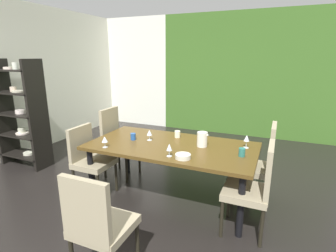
{
  "coord_description": "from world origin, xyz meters",
  "views": [
    {
      "loc": [
        1.52,
        -2.98,
        1.79
      ],
      "look_at": [
        0.14,
        0.24,
        0.85
      ],
      "focal_mm": 28.0,
      "sensor_mm": 36.0,
      "label": 1
    }
  ],
  "objects_px": {
    "wine_glass_near_window": "(247,139)",
    "chair_head_near": "(98,223)",
    "wine_glass_right": "(105,140)",
    "cup_near_shelf": "(133,137)",
    "wine_glass_rear": "(149,133)",
    "wine_glass_left": "(169,148)",
    "serving_bowl_center": "(183,156)",
    "cup_corner": "(242,152)",
    "chair_right_near": "(255,186)",
    "cup_north": "(177,134)",
    "chair_left_far": "(117,140)",
    "chair_right_far": "(260,161)",
    "chair_left_near": "(89,157)",
    "dining_table": "(172,150)",
    "pitcher_front": "(202,139)",
    "display_shelf": "(21,114)"
  },
  "relations": [
    {
      "from": "chair_left_far",
      "to": "chair_head_near",
      "type": "bearing_deg",
      "value": 29.78
    },
    {
      "from": "wine_glass_near_window",
      "to": "chair_head_near",
      "type": "bearing_deg",
      "value": -118.24
    },
    {
      "from": "cup_corner",
      "to": "chair_right_far",
      "type": "bearing_deg",
      "value": 64.46
    },
    {
      "from": "wine_glass_rear",
      "to": "cup_near_shelf",
      "type": "relative_size",
      "value": 1.61
    },
    {
      "from": "wine_glass_rear",
      "to": "chair_left_far",
      "type": "bearing_deg",
      "value": 158.74
    },
    {
      "from": "wine_glass_near_window",
      "to": "wine_glass_rear",
      "type": "bearing_deg",
      "value": -170.76
    },
    {
      "from": "chair_left_near",
      "to": "chair_left_far",
      "type": "bearing_deg",
      "value": -179.06
    },
    {
      "from": "chair_left_near",
      "to": "display_shelf",
      "type": "relative_size",
      "value": 0.53
    },
    {
      "from": "wine_glass_rear",
      "to": "cup_near_shelf",
      "type": "distance_m",
      "value": 0.22
    },
    {
      "from": "chair_left_far",
      "to": "cup_corner",
      "type": "distance_m",
      "value": 1.94
    },
    {
      "from": "chair_left_near",
      "to": "wine_glass_right",
      "type": "height_order",
      "value": "chair_left_near"
    },
    {
      "from": "wine_glass_left",
      "to": "cup_corner",
      "type": "xyz_separation_m",
      "value": [
        0.73,
        0.31,
        -0.05
      ]
    },
    {
      "from": "wine_glass_right",
      "to": "display_shelf",
      "type": "bearing_deg",
      "value": 167.23
    },
    {
      "from": "chair_left_far",
      "to": "wine_glass_near_window",
      "type": "bearing_deg",
      "value": 87.59
    },
    {
      "from": "wine_glass_rear",
      "to": "wine_glass_left",
      "type": "bearing_deg",
      "value": -42.53
    },
    {
      "from": "wine_glass_rear",
      "to": "cup_near_shelf",
      "type": "xyz_separation_m",
      "value": [
        -0.21,
        -0.07,
        -0.06
      ]
    },
    {
      "from": "chair_left_near",
      "to": "cup_north",
      "type": "height_order",
      "value": "chair_left_near"
    },
    {
      "from": "display_shelf",
      "to": "pitcher_front",
      "type": "xyz_separation_m",
      "value": [
        3.04,
        0.05,
        -0.06
      ]
    },
    {
      "from": "cup_north",
      "to": "chair_head_near",
      "type": "bearing_deg",
      "value": -89.74
    },
    {
      "from": "wine_glass_right",
      "to": "cup_near_shelf",
      "type": "height_order",
      "value": "wine_glass_right"
    },
    {
      "from": "chair_head_near",
      "to": "wine_glass_rear",
      "type": "xyz_separation_m",
      "value": [
        -0.3,
        1.47,
        0.29
      ]
    },
    {
      "from": "wine_glass_rear",
      "to": "wine_glass_right",
      "type": "distance_m",
      "value": 0.58
    },
    {
      "from": "chair_right_near",
      "to": "wine_glass_near_window",
      "type": "bearing_deg",
      "value": 16.73
    },
    {
      "from": "wine_glass_rear",
      "to": "serving_bowl_center",
      "type": "bearing_deg",
      "value": -34.09
    },
    {
      "from": "chair_left_near",
      "to": "chair_right_far",
      "type": "xyz_separation_m",
      "value": [
        2.06,
        0.65,
        0.03
      ]
    },
    {
      "from": "pitcher_front",
      "to": "cup_corner",
      "type": "bearing_deg",
      "value": -16.65
    },
    {
      "from": "chair_right_far",
      "to": "wine_glass_left",
      "type": "relative_size",
      "value": 7.04
    },
    {
      "from": "cup_corner",
      "to": "cup_near_shelf",
      "type": "xyz_separation_m",
      "value": [
        -1.39,
        0.04,
        -0.0
      ]
    },
    {
      "from": "wine_glass_rear",
      "to": "cup_north",
      "type": "relative_size",
      "value": 1.55
    },
    {
      "from": "dining_table",
      "to": "wine_glass_right",
      "type": "height_order",
      "value": "wine_glass_right"
    },
    {
      "from": "wine_glass_left",
      "to": "cup_north",
      "type": "distance_m",
      "value": 0.7
    },
    {
      "from": "serving_bowl_center",
      "to": "cup_corner",
      "type": "xyz_separation_m",
      "value": [
        0.57,
        0.31,
        0.02
      ]
    },
    {
      "from": "chair_head_near",
      "to": "wine_glass_rear",
      "type": "bearing_deg",
      "value": 101.37
    },
    {
      "from": "dining_table",
      "to": "serving_bowl_center",
      "type": "bearing_deg",
      "value": -52.38
    },
    {
      "from": "wine_glass_near_window",
      "to": "wine_glass_left",
      "type": "height_order",
      "value": "wine_glass_near_window"
    },
    {
      "from": "dining_table",
      "to": "pitcher_front",
      "type": "xyz_separation_m",
      "value": [
        0.36,
        0.09,
        0.16
      ]
    },
    {
      "from": "wine_glass_rear",
      "to": "pitcher_front",
      "type": "relative_size",
      "value": 0.78
    },
    {
      "from": "chair_right_near",
      "to": "cup_north",
      "type": "distance_m",
      "value": 1.27
    },
    {
      "from": "chair_right_near",
      "to": "pitcher_front",
      "type": "height_order",
      "value": "chair_right_near"
    },
    {
      "from": "display_shelf",
      "to": "wine_glass_right",
      "type": "height_order",
      "value": "display_shelf"
    },
    {
      "from": "chair_right_near",
      "to": "cup_corner",
      "type": "distance_m",
      "value": 0.4
    },
    {
      "from": "serving_bowl_center",
      "to": "pitcher_front",
      "type": "relative_size",
      "value": 0.94
    },
    {
      "from": "wine_glass_rear",
      "to": "wine_glass_left",
      "type": "xyz_separation_m",
      "value": [
        0.46,
        -0.42,
        0.0
      ]
    },
    {
      "from": "cup_near_shelf",
      "to": "serving_bowl_center",
      "type": "bearing_deg",
      "value": -23.12
    },
    {
      "from": "display_shelf",
      "to": "chair_left_near",
      "type": "bearing_deg",
      "value": -12.47
    },
    {
      "from": "serving_bowl_center",
      "to": "chair_left_near",
      "type": "bearing_deg",
      "value": 178.05
    },
    {
      "from": "chair_right_far",
      "to": "cup_north",
      "type": "bearing_deg",
      "value": 90.75
    },
    {
      "from": "chair_right_far",
      "to": "wine_glass_right",
      "type": "relative_size",
      "value": 7.5
    },
    {
      "from": "wine_glass_rear",
      "to": "pitcher_front",
      "type": "xyz_separation_m",
      "value": [
        0.69,
        0.04,
        -0.01
      ]
    },
    {
      "from": "pitcher_front",
      "to": "chair_right_near",
      "type": "bearing_deg",
      "value": -31.68
    }
  ]
}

